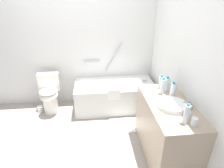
{
  "coord_description": "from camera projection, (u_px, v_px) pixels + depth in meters",
  "views": [
    {
      "loc": [
        0.34,
        -2.2,
        2.05
      ],
      "look_at": [
        0.6,
        0.27,
        0.85
      ],
      "focal_mm": 29.42,
      "sensor_mm": 36.0,
      "label": 1
    }
  ],
  "objects": [
    {
      "name": "ground_plane",
      "position": [
        75.0,
        143.0,
        2.83
      ],
      "size": [
        4.06,
        4.06,
        0.0
      ],
      "primitive_type": "plane",
      "color": "#9E9389"
    },
    {
      "name": "wall_back_tiled",
      "position": [
        75.0,
        46.0,
        3.52
      ],
      "size": [
        3.46,
        0.1,
        2.34
      ],
      "primitive_type": "cube",
      "color": "silver",
      "rests_on": "ground_plane"
    },
    {
      "name": "wall_right_mirror",
      "position": [
        186.0,
        68.0,
        2.47
      ],
      "size": [
        0.1,
        2.98,
        2.34
      ],
      "primitive_type": "cube",
      "color": "silver",
      "rests_on": "ground_plane"
    },
    {
      "name": "bathtub",
      "position": [
        115.0,
        95.0,
        3.61
      ],
      "size": [
        1.51,
        0.72,
        1.24
      ],
      "color": "silver",
      "rests_on": "ground_plane"
    },
    {
      "name": "toilet",
      "position": [
        49.0,
        94.0,
        3.46
      ],
      "size": [
        0.4,
        0.5,
        0.75
      ],
      "rotation": [
        0.0,
        0.0,
        -1.49
      ],
      "color": "white",
      "rests_on": "ground_plane"
    },
    {
      "name": "vanity_counter",
      "position": [
        165.0,
        130.0,
        2.47
      ],
      "size": [
        0.54,
        1.13,
        0.83
      ],
      "primitive_type": "cube",
      "color": "tan",
      "rests_on": "ground_plane"
    },
    {
      "name": "sink_basin",
      "position": [
        172.0,
        105.0,
        2.2
      ],
      "size": [
        0.35,
        0.35,
        0.05
      ],
      "primitive_type": "cylinder",
      "color": "white",
      "rests_on": "vanity_counter"
    },
    {
      "name": "sink_faucet",
      "position": [
        189.0,
        104.0,
        2.22
      ],
      "size": [
        0.1,
        0.15,
        0.07
      ],
      "color": "#A0A0A5",
      "rests_on": "vanity_counter"
    },
    {
      "name": "water_bottle_0",
      "position": [
        161.0,
        82.0,
        2.63
      ],
      "size": [
        0.07,
        0.07,
        0.2
      ],
      "color": "silver",
      "rests_on": "vanity_counter"
    },
    {
      "name": "water_bottle_1",
      "position": [
        186.0,
        114.0,
        1.89
      ],
      "size": [
        0.06,
        0.06,
        0.24
      ],
      "color": "silver",
      "rests_on": "vanity_counter"
    },
    {
      "name": "water_bottle_2",
      "position": [
        167.0,
        84.0,
        2.55
      ],
      "size": [
        0.07,
        0.07,
        0.21
      ],
      "color": "silver",
      "rests_on": "vanity_counter"
    },
    {
      "name": "water_bottle_3",
      "position": [
        173.0,
        91.0,
        2.37
      ],
      "size": [
        0.07,
        0.07,
        0.22
      ],
      "color": "silver",
      "rests_on": "vanity_counter"
    },
    {
      "name": "water_bottle_4",
      "position": [
        163.0,
        86.0,
        2.47
      ],
      "size": [
        0.06,
        0.06,
        0.23
      ],
      "color": "silver",
      "rests_on": "vanity_counter"
    },
    {
      "name": "drinking_glass_0",
      "position": [
        194.0,
        122.0,
        1.89
      ],
      "size": [
        0.07,
        0.07,
        0.09
      ],
      "primitive_type": "cylinder",
      "color": "white",
      "rests_on": "vanity_counter"
    },
    {
      "name": "drinking_glass_1",
      "position": [
        187.0,
        114.0,
        2.01
      ],
      "size": [
        0.07,
        0.07,
        0.08
      ],
      "primitive_type": "cylinder",
      "color": "white",
      "rests_on": "vanity_counter"
    },
    {
      "name": "bath_mat",
      "position": [
        126.0,
        125.0,
        3.21
      ],
      "size": [
        0.55,
        0.41,
        0.01
      ],
      "primitive_type": "cube",
      "color": "white",
      "rests_on": "ground_plane"
    },
    {
      "name": "toilet_paper_roll",
      "position": [
        40.0,
        109.0,
        3.59
      ],
      "size": [
        0.11,
        0.11,
        0.1
      ],
      "primitive_type": "cylinder",
      "color": "white",
      "rests_on": "ground_plane"
    }
  ]
}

